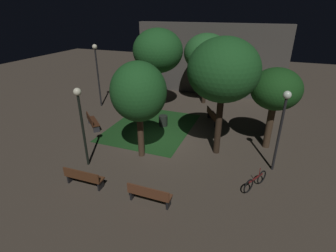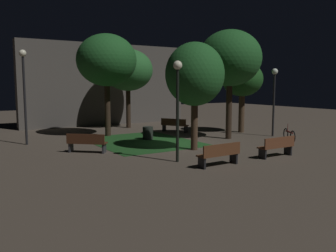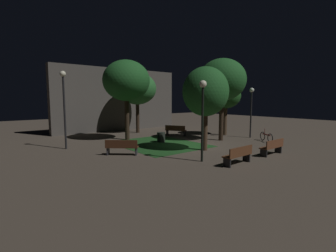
{
  "view_description": "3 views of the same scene",
  "coord_description": "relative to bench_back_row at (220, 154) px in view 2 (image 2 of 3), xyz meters",
  "views": [
    {
      "loc": [
        5.2,
        -12.31,
        7.26
      ],
      "look_at": [
        0.24,
        0.74,
        0.8
      ],
      "focal_mm": 27.35,
      "sensor_mm": 36.0,
      "label": 1
    },
    {
      "loc": [
        -10.37,
        -15.2,
        3.13
      ],
      "look_at": [
        -0.33,
        0.74,
        0.9
      ],
      "focal_mm": 38.22,
      "sensor_mm": 36.0,
      "label": 2
    },
    {
      "loc": [
        -11.47,
        -11.75,
        3.11
      ],
      "look_at": [
        -1.17,
        0.91,
        1.33
      ],
      "focal_mm": 26.3,
      "sensor_mm": 36.0,
      "label": 3
    }
  ],
  "objects": [
    {
      "name": "bicycle",
      "position": [
        7.12,
        2.57,
        -0.14
      ],
      "size": [
        0.88,
        1.47,
        0.93
      ],
      "color": "black",
      "rests_on": "ground"
    },
    {
      "name": "bench_back_row",
      "position": [
        0.0,
        0.0,
        0.0
      ],
      "size": [
        1.81,
        0.51,
        0.88
      ],
      "color": "#512D19",
      "rests_on": "ground"
    },
    {
      "name": "tree_right_canopy",
      "position": [
        4.94,
        5.03,
        4.04
      ],
      "size": [
        3.51,
        3.51,
        6.11
      ],
      "color": "#2D2116",
      "rests_on": "ground"
    },
    {
      "name": "ground_plane",
      "position": [
        1.6,
        4.96,
        -0.48
      ],
      "size": [
        60.0,
        60.0,
        0.0
      ],
      "primitive_type": "plane",
      "color": "#473D33"
    },
    {
      "name": "lamp_post_near_wall",
      "position": [
        -5.25,
        9.05,
        2.77
      ],
      "size": [
        0.36,
        0.36,
        4.83
      ],
      "color": "black",
      "rests_on": "ground"
    },
    {
      "name": "bench_path_side",
      "position": [
        3.19,
        -0.0,
        0.0
      ],
      "size": [
        1.8,
        0.48,
        0.88
      ],
      "color": "brown",
      "rests_on": "ground"
    },
    {
      "name": "tree_left_canopy",
      "position": [
        7.48,
        6.67,
        2.89
      ],
      "size": [
        2.61,
        2.61,
        4.53
      ],
      "color": "#423021",
      "rests_on": "ground"
    },
    {
      "name": "bench_lawn_edge",
      "position": [
        -3.37,
        5.28,
        0.0
      ],
      "size": [
        1.66,
        1.56,
        0.88
      ],
      "color": "#422314",
      "rests_on": "ground"
    },
    {
      "name": "grass_lawn",
      "position": [
        0.25,
        6.73,
        -0.48
      ],
      "size": [
        5.13,
        6.39,
        0.01
      ],
      "primitive_type": "cube",
      "color": "#194219",
      "rests_on": "ground"
    },
    {
      "name": "trash_bin",
      "position": [
        0.9,
        7.25,
        -0.12
      ],
      "size": [
        0.59,
        0.59,
        0.72
      ],
      "primitive_type": "cylinder",
      "color": "black",
      "rests_on": "ground"
    },
    {
      "name": "lamp_post_plaza_east",
      "position": [
        7.85,
        4.36,
        2.3
      ],
      "size": [
        0.36,
        0.36,
        4.02
      ],
      "color": "black",
      "rests_on": "ground"
    },
    {
      "name": "bench_by_lamp",
      "position": [
        3.87,
        9.07,
        0.0
      ],
      "size": [
        1.29,
        1.81,
        0.88
      ],
      "color": "brown",
      "rests_on": "ground"
    },
    {
      "name": "tree_lawn_side",
      "position": [
        1.22,
        3.29,
        3.06
      ],
      "size": [
        2.77,
        2.77,
        5.05
      ],
      "color": "#423021",
      "rests_on": "ground"
    },
    {
      "name": "tree_back_left",
      "position": [
        2.36,
        12.73,
        3.59
      ],
      "size": [
        3.51,
        3.51,
        5.56
      ],
      "color": "#2D2116",
      "rests_on": "ground"
    },
    {
      "name": "lamp_post_path_center",
      "position": [
        -0.93,
        1.51,
        2.3
      ],
      "size": [
        0.36,
        0.36,
        4.03
      ],
      "color": "black",
      "rests_on": "ground"
    },
    {
      "name": "building_wall_backdrop",
      "position": [
        1.98,
        15.57,
        2.58
      ],
      "size": [
        13.13,
        0.8,
        6.13
      ],
      "primitive_type": "cube",
      "color": "#4C4742",
      "rests_on": "ground"
    },
    {
      "name": "tree_near_wall",
      "position": [
        -0.46,
        9.75,
        4.0
      ],
      "size": [
        3.53,
        3.53,
        6.05
      ],
      "color": "#2D2116",
      "rests_on": "ground"
    }
  ]
}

